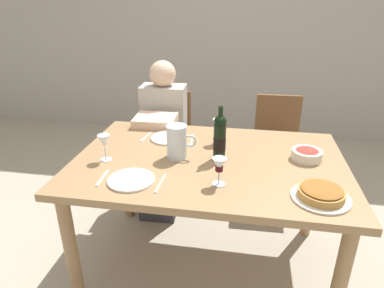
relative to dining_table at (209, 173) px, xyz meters
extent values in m
plane|color=#B2A893|center=(0.00, 0.00, -0.67)|extent=(8.00, 8.00, 0.00)
cube|color=#B2ADA3|center=(0.00, 2.37, 0.73)|extent=(8.00, 0.10, 2.80)
cube|color=#9E7A51|center=(0.00, 0.00, 0.07)|extent=(1.50, 1.00, 0.04)
cylinder|color=#9E7A51|center=(-0.67, -0.42, -0.31)|extent=(0.07, 0.07, 0.72)
cylinder|color=#9E7A51|center=(0.67, -0.42, -0.31)|extent=(0.07, 0.07, 0.72)
cylinder|color=#9E7A51|center=(-0.67, 0.42, -0.31)|extent=(0.07, 0.07, 0.72)
cylinder|color=#9E7A51|center=(0.67, 0.42, -0.31)|extent=(0.07, 0.07, 0.72)
cylinder|color=black|center=(0.06, 0.01, 0.20)|extent=(0.07, 0.07, 0.21)
sphere|color=black|center=(0.06, 0.01, 0.32)|extent=(0.07, 0.07, 0.07)
cylinder|color=black|center=(0.06, 0.01, 0.36)|extent=(0.03, 0.03, 0.08)
cylinder|color=black|center=(0.06, 0.01, 0.19)|extent=(0.07, 0.07, 0.07)
cylinder|color=silver|center=(-0.18, -0.01, 0.19)|extent=(0.11, 0.11, 0.19)
cylinder|color=silver|center=(-0.18, -0.01, 0.15)|extent=(0.10, 0.10, 0.11)
torus|color=silver|center=(-0.11, -0.01, 0.20)|extent=(0.07, 0.01, 0.07)
cylinder|color=silver|center=(0.55, -0.31, 0.10)|extent=(0.26, 0.26, 0.01)
cylinder|color=#C18E47|center=(0.55, -0.31, 0.12)|extent=(0.21, 0.21, 0.03)
ellipsoid|color=#9E6028|center=(0.55, -0.31, 0.14)|extent=(0.18, 0.18, 0.02)
cylinder|color=silver|center=(0.54, 0.08, 0.12)|extent=(0.17, 0.17, 0.06)
ellipsoid|color=#B2382D|center=(0.54, 0.08, 0.14)|extent=(0.14, 0.14, 0.04)
cylinder|color=silver|center=(0.08, -0.27, 0.09)|extent=(0.06, 0.06, 0.00)
cylinder|color=silver|center=(0.08, -0.27, 0.13)|extent=(0.01, 0.01, 0.07)
cone|color=silver|center=(0.08, -0.27, 0.20)|extent=(0.07, 0.07, 0.07)
cylinder|color=#470A14|center=(0.08, -0.27, 0.18)|extent=(0.04, 0.04, 0.02)
cylinder|color=silver|center=(-0.56, -0.11, 0.09)|extent=(0.06, 0.06, 0.00)
cylinder|color=silver|center=(-0.56, -0.11, 0.13)|extent=(0.01, 0.01, 0.07)
cone|color=silver|center=(-0.56, -0.11, 0.20)|extent=(0.07, 0.07, 0.08)
cylinder|color=silver|center=(0.03, 0.23, 0.09)|extent=(0.06, 0.06, 0.00)
cylinder|color=silver|center=(0.03, 0.23, 0.13)|extent=(0.01, 0.01, 0.08)
cone|color=silver|center=(0.03, 0.23, 0.21)|extent=(0.07, 0.07, 0.08)
cylinder|color=#470A14|center=(0.03, 0.23, 0.19)|extent=(0.04, 0.04, 0.03)
cylinder|color=white|center=(-0.35, -0.31, 0.10)|extent=(0.23, 0.23, 0.01)
cylinder|color=white|center=(-0.29, 0.24, 0.10)|extent=(0.23, 0.23, 0.01)
cube|color=silver|center=(-0.50, -0.31, 0.09)|extent=(0.02, 0.16, 0.00)
cube|color=silver|center=(-0.20, -0.31, 0.09)|extent=(0.02, 0.18, 0.00)
cube|color=silver|center=(-0.14, 0.24, 0.09)|extent=(0.03, 0.18, 0.00)
cube|color=silver|center=(-0.44, 0.24, 0.09)|extent=(0.04, 0.16, 0.00)
cube|color=brown|center=(-0.45, 0.80, -0.21)|extent=(0.41, 0.41, 0.02)
cube|color=brown|center=(-0.46, 0.99, 0.00)|extent=(0.36, 0.04, 0.40)
cylinder|color=brown|center=(-0.61, 0.62, -0.44)|extent=(0.04, 0.04, 0.45)
cylinder|color=brown|center=(-0.27, 0.64, -0.44)|extent=(0.04, 0.04, 0.45)
cylinder|color=brown|center=(-0.63, 0.96, -0.44)|extent=(0.04, 0.04, 0.45)
cylinder|color=brown|center=(-0.29, 0.98, -0.44)|extent=(0.04, 0.04, 0.45)
cube|color=#B7B2A8|center=(-0.45, 0.76, 0.05)|extent=(0.35, 0.21, 0.50)
sphere|color=beige|center=(-0.45, 0.76, 0.39)|extent=(0.20, 0.20, 0.20)
cube|color=#33333D|center=(-0.44, 0.57, -0.20)|extent=(0.32, 0.39, 0.14)
cube|color=#33333D|center=(-0.44, 0.42, -0.47)|extent=(0.28, 0.13, 0.40)
cube|color=beige|center=(-0.44, 0.48, 0.12)|extent=(0.30, 0.25, 0.06)
cube|color=brown|center=(0.45, 0.83, -0.21)|extent=(0.41, 0.41, 0.02)
cube|color=brown|center=(0.45, 1.01, 0.00)|extent=(0.36, 0.04, 0.40)
cylinder|color=brown|center=(0.28, 0.65, -0.44)|extent=(0.04, 0.04, 0.45)
cylinder|color=brown|center=(0.62, 0.66, -0.44)|extent=(0.04, 0.04, 0.45)
cylinder|color=brown|center=(0.28, 0.99, -0.44)|extent=(0.04, 0.04, 0.45)
cylinder|color=brown|center=(0.62, 1.00, -0.44)|extent=(0.04, 0.04, 0.45)
camera|label=1|loc=(0.19, -1.68, 0.93)|focal=31.40mm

